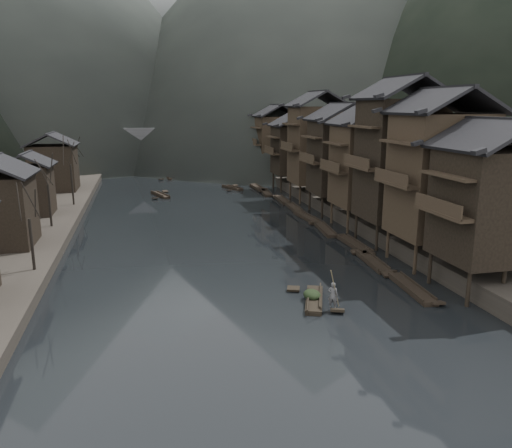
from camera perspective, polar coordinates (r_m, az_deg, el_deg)
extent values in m
plane|color=black|center=(41.73, -2.04, -5.68)|extent=(300.00, 300.00, 0.00)
cube|color=#2D2823|center=(90.30, 15.30, 4.84)|extent=(40.00, 200.00, 1.80)
cylinder|color=black|center=(37.67, 23.11, -6.84)|extent=(0.30, 0.30, 2.90)
cylinder|color=black|center=(41.41, 19.26, -4.71)|extent=(0.30, 0.30, 2.90)
cylinder|color=black|center=(39.31, 26.39, -6.34)|extent=(0.30, 0.30, 2.90)
cylinder|color=black|center=(42.90, 22.39, -4.35)|extent=(0.30, 0.30, 2.90)
cube|color=black|center=(40.02, 25.43, 1.98)|extent=(7.00, 6.00, 8.01)
cube|color=#342A1D|center=(37.76, 20.58, 1.19)|extent=(1.20, 5.70, 0.25)
cylinder|color=#342A1D|center=(43.19, 17.73, -3.85)|extent=(0.30, 0.30, 2.90)
cylinder|color=#342A1D|center=(47.20, 14.81, -2.20)|extent=(0.30, 0.30, 2.90)
cylinder|color=#342A1D|center=(44.62, 20.79, -3.54)|extent=(0.30, 0.30, 2.90)
cylinder|color=#342A1D|center=(48.51, 17.70, -1.97)|extent=(0.30, 0.30, 2.90)
cube|color=#342A1D|center=(45.45, 20.18, 5.18)|extent=(7.00, 6.00, 10.36)
cube|color=#342A1D|center=(43.48, 15.68, 4.48)|extent=(1.20, 5.70, 0.25)
cylinder|color=black|center=(49.08, 13.64, -1.53)|extent=(0.30, 0.30, 2.90)
cylinder|color=black|center=(53.28, 11.37, -0.24)|extent=(0.30, 0.30, 2.90)
cylinder|color=black|center=(50.35, 16.44, -1.33)|extent=(0.30, 0.30, 2.90)
cylinder|color=black|center=(54.45, 14.01, -0.09)|extent=(0.30, 0.30, 2.90)
cube|color=black|center=(51.34, 16.01, 7.05)|extent=(7.00, 6.00, 11.60)
cube|color=#342A1D|center=(49.61, 11.89, 6.40)|extent=(1.20, 5.70, 0.25)
cylinder|color=#342A1D|center=(55.23, 10.44, 0.28)|extent=(0.30, 0.30, 2.90)
cylinder|color=#342A1D|center=(59.56, 8.64, 1.31)|extent=(0.30, 0.30, 2.90)
cylinder|color=#342A1D|center=(56.36, 13.01, 0.42)|extent=(0.30, 0.30, 2.90)
cylinder|color=#342A1D|center=(60.61, 11.06, 1.42)|extent=(0.30, 0.30, 2.90)
cube|color=#342A1D|center=(57.68, 12.60, 6.55)|extent=(7.00, 6.00, 8.92)
cube|color=#342A1D|center=(56.14, 8.86, 6.07)|extent=(1.20, 5.70, 0.25)
cylinder|color=black|center=(62.48, 7.57, 1.91)|extent=(0.30, 0.30, 2.90)
cylinder|color=black|center=(66.91, 6.15, 2.72)|extent=(0.30, 0.30, 2.90)
cylinder|color=black|center=(63.48, 9.90, 2.01)|extent=(0.30, 0.30, 2.90)
cylinder|color=black|center=(67.85, 8.35, 2.80)|extent=(0.30, 0.30, 2.90)
cube|color=black|center=(64.94, 9.58, 7.54)|extent=(7.00, 6.00, 9.19)
cube|color=#342A1D|center=(63.58, 6.21, 7.11)|extent=(1.20, 5.70, 0.25)
cylinder|color=#342A1D|center=(70.83, 5.05, 3.34)|extent=(0.30, 0.30, 2.90)
cylinder|color=#342A1D|center=(75.35, 3.94, 3.97)|extent=(0.30, 0.30, 2.90)
cylinder|color=#342A1D|center=(71.72, 7.15, 3.41)|extent=(0.30, 0.30, 2.90)
cylinder|color=#342A1D|center=(76.18, 5.92, 4.03)|extent=(0.30, 0.30, 2.90)
cube|color=#342A1D|center=(73.24, 6.92, 8.93)|extent=(7.00, 6.00, 10.84)
cube|color=#342A1D|center=(72.03, 3.88, 8.49)|extent=(1.20, 5.70, 0.25)
cylinder|color=black|center=(80.27, 2.87, 4.57)|extent=(0.30, 0.30, 2.90)
cylinder|color=black|center=(84.85, 1.99, 5.06)|extent=(0.30, 0.30, 2.90)
cylinder|color=black|center=(81.06, 4.75, 4.62)|extent=(0.30, 0.30, 2.90)
cylinder|color=black|center=(85.59, 3.78, 5.11)|extent=(0.30, 0.30, 2.90)
cube|color=black|center=(82.81, 4.55, 8.42)|extent=(7.00, 6.00, 7.75)
cube|color=#342A1D|center=(81.75, 1.84, 8.12)|extent=(1.20, 5.70, 0.25)
cylinder|color=#342A1D|center=(91.76, 0.84, 5.70)|extent=(0.30, 0.30, 2.90)
cylinder|color=#342A1D|center=(96.39, 0.16, 6.07)|extent=(0.30, 0.30, 2.90)
cylinder|color=#342A1D|center=(92.45, 2.50, 5.74)|extent=(0.30, 0.30, 2.90)
cylinder|color=#342A1D|center=(97.04, 1.75, 6.12)|extent=(0.30, 0.30, 2.90)
cube|color=#342A1D|center=(94.25, 2.36, 9.44)|extent=(7.00, 6.00, 9.00)
cube|color=#342A1D|center=(93.32, -0.05, 9.13)|extent=(1.20, 5.70, 0.25)
cube|color=black|center=(64.82, -24.48, 3.75)|extent=(5.00, 5.00, 5.80)
cube|color=black|center=(82.31, -22.11, 6.14)|extent=(6.50, 6.50, 6.80)
cylinder|color=black|center=(43.03, -25.43, -1.87)|extent=(0.24, 0.24, 4.13)
cylinder|color=black|center=(57.57, -22.32, 2.23)|extent=(0.24, 0.24, 4.54)
cylinder|color=black|center=(69.36, -20.80, 4.43)|extent=(0.24, 0.24, 5.29)
cylinder|color=black|center=(88.28, -19.16, 6.03)|extent=(0.24, 0.24, 4.40)
cube|color=black|center=(39.81, 17.28, -7.04)|extent=(1.59, 6.59, 0.30)
cube|color=black|center=(39.74, 17.29, -6.79)|extent=(1.64, 6.46, 0.10)
cube|color=black|center=(42.21, 14.90, -5.50)|extent=(0.99, 0.87, 0.34)
cube|color=black|center=(37.41, 20.00, -8.35)|extent=(0.99, 0.87, 0.34)
cube|color=black|center=(45.43, 13.12, -4.22)|extent=(1.56, 6.16, 0.30)
cube|color=black|center=(45.37, 13.13, -4.01)|extent=(1.61, 6.04, 0.10)
cube|color=black|center=(47.81, 11.37, -3.07)|extent=(0.99, 0.82, 0.33)
cube|color=black|center=(43.02, 15.08, -5.15)|extent=(0.99, 0.82, 0.33)
cube|color=black|center=(50.40, 11.20, -2.37)|extent=(1.11, 6.74, 0.30)
cube|color=black|center=(50.35, 11.20, -2.18)|extent=(1.16, 6.60, 0.10)
cube|color=black|center=(53.22, 9.80, -1.31)|extent=(0.94, 0.83, 0.34)
cube|color=black|center=(47.55, 12.78, -3.23)|extent=(0.94, 0.83, 0.34)
cube|color=black|center=(56.08, 7.85, -0.63)|extent=(1.77, 6.50, 0.30)
cube|color=black|center=(56.04, 7.86, -0.45)|extent=(1.81, 6.38, 0.10)
cube|color=black|center=(58.73, 6.51, 0.19)|extent=(1.01, 0.89, 0.34)
cube|color=black|center=(53.40, 9.34, -1.24)|extent=(1.01, 0.89, 0.34)
cube|color=black|center=(61.69, 5.84, 0.72)|extent=(1.61, 6.38, 0.30)
cube|color=black|center=(61.65, 5.85, 0.88)|extent=(1.66, 6.25, 0.10)
cube|color=black|center=(64.53, 5.20, 1.43)|extent=(1.00, 0.85, 0.33)
cube|color=black|center=(58.80, 6.55, 0.21)|extent=(1.00, 0.85, 0.33)
cube|color=black|center=(67.62, 4.28, 1.88)|extent=(1.37, 6.10, 0.30)
cube|color=black|center=(67.59, 4.29, 2.03)|extent=(1.41, 5.98, 0.10)
cube|color=black|center=(70.28, 3.49, 2.45)|extent=(0.97, 0.79, 0.33)
cube|color=black|center=(64.92, 5.15, 1.50)|extent=(0.97, 0.79, 0.33)
cube|color=black|center=(72.84, 2.98, 2.73)|extent=(1.34, 6.05, 0.30)
cube|color=black|center=(72.80, 2.98, 2.87)|extent=(1.39, 5.93, 0.10)
cube|color=black|center=(75.51, 2.30, 3.23)|extent=(0.96, 0.78, 0.33)
cube|color=black|center=(70.12, 3.72, 2.42)|extent=(0.96, 0.78, 0.33)
cube|color=black|center=(79.02, 1.10, 3.59)|extent=(1.64, 6.31, 0.30)
cube|color=black|center=(78.99, 1.10, 3.72)|extent=(1.68, 6.19, 0.10)
cube|color=black|center=(81.80, 0.42, 4.03)|extent=(1.00, 0.85, 0.33)
cube|color=black|center=(76.22, 1.84, 3.33)|extent=(1.00, 0.85, 0.33)
cube|color=black|center=(83.31, 0.22, 4.11)|extent=(1.40, 7.09, 0.30)
cube|color=black|center=(83.28, 0.22, 4.23)|extent=(1.45, 6.96, 0.10)
cube|color=black|center=(86.58, -0.19, 4.56)|extent=(0.97, 0.90, 0.35)
cube|color=black|center=(80.01, 0.67, 3.82)|extent=(0.97, 0.90, 0.35)
cube|color=black|center=(90.70, -0.88, 4.87)|extent=(1.77, 6.19, 0.30)
cube|color=black|center=(90.68, -0.88, 4.99)|extent=(1.81, 6.07, 0.10)
cube|color=black|center=(93.44, -1.44, 5.21)|extent=(1.01, 0.85, 0.33)
cube|color=black|center=(87.94, -0.27, 4.70)|extent=(1.01, 0.85, 0.33)
cube|color=black|center=(94.62, -0.90, 5.23)|extent=(1.32, 6.70, 0.30)
cube|color=black|center=(94.60, -0.90, 5.34)|extent=(1.37, 6.57, 0.10)
cube|color=black|center=(97.72, -1.23, 5.57)|extent=(0.96, 0.85, 0.34)
cube|color=black|center=(91.48, -0.55, 5.04)|extent=(0.96, 0.85, 0.34)
cube|color=black|center=(101.93, -1.91, 5.82)|extent=(1.88, 5.93, 0.30)
cube|color=black|center=(101.91, -1.91, 5.92)|extent=(1.92, 5.82, 0.10)
cube|color=black|center=(104.55, -2.41, 6.08)|extent=(1.02, 0.84, 0.32)
cube|color=black|center=(99.29, -1.39, 5.70)|extent=(1.02, 0.84, 0.32)
cube|color=black|center=(78.42, -10.89, 3.28)|extent=(2.78, 6.01, 0.30)
cube|color=black|center=(78.38, -10.89, 3.41)|extent=(2.79, 5.91, 0.10)
cube|color=black|center=(81.12, -10.35, 3.73)|extent=(1.04, 0.96, 0.33)
cube|color=black|center=(75.67, -11.47, 2.99)|extent=(1.04, 0.96, 0.33)
cube|color=black|center=(83.60, -2.73, 4.13)|extent=(2.89, 5.11, 0.30)
cube|color=black|center=(83.57, -2.74, 4.25)|extent=(2.90, 5.03, 0.10)
cube|color=black|center=(85.95, -2.38, 4.48)|extent=(1.03, 0.92, 0.30)
cube|color=black|center=(81.22, -3.11, 3.95)|extent=(1.03, 0.92, 0.30)
cube|color=black|center=(97.25, -10.26, 5.24)|extent=(2.99, 5.43, 0.30)
cube|color=black|center=(97.23, -10.27, 5.35)|extent=(3.00, 5.34, 0.10)
cube|color=black|center=(99.68, -9.76, 5.54)|extent=(1.04, 0.95, 0.31)
cube|color=black|center=(94.80, -10.79, 5.10)|extent=(1.04, 0.95, 0.31)
cube|color=#4C4C4F|center=(111.17, -9.19, 9.94)|extent=(40.00, 6.00, 1.60)
cube|color=#4C4C4F|center=(108.41, -9.12, 10.55)|extent=(40.00, 0.50, 1.00)
cube|color=#4C4C4F|center=(113.79, -9.31, 10.67)|extent=(40.00, 0.50, 1.00)
cube|color=#4C4C4F|center=(111.43, -16.37, 7.52)|extent=(3.20, 6.00, 6.40)
cube|color=#4C4C4F|center=(111.27, -11.45, 7.78)|extent=(3.20, 6.00, 6.40)
cube|color=#4C4C4F|center=(111.86, -6.80, 7.98)|extent=(3.20, 6.00, 6.40)
cube|color=#4C4C4F|center=(113.26, -1.97, 8.13)|extent=(3.20, 6.00, 6.40)
cone|color=gray|center=(252.49, -11.96, 22.91)|extent=(320.00, 320.00, 112.76)
cube|color=black|center=(36.16, 6.67, -8.59)|extent=(2.80, 5.10, 0.30)
cube|color=black|center=(36.09, 6.67, -8.33)|extent=(2.82, 5.02, 0.10)
cube|color=black|center=(37.85, 4.30, -7.28)|extent=(1.09, 0.92, 0.30)
cube|color=black|center=(34.45, 9.29, -9.58)|extent=(1.09, 0.92, 0.30)
ellipsoid|color=black|center=(36.10, 6.43, -7.51)|extent=(1.20, 1.58, 0.72)
imported|color=#57575A|center=(34.38, 8.79, -7.66)|extent=(0.81, 0.72, 1.86)
cylinder|color=#8C7A51|center=(33.53, 9.28, -3.00)|extent=(1.65, 1.97, 3.94)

